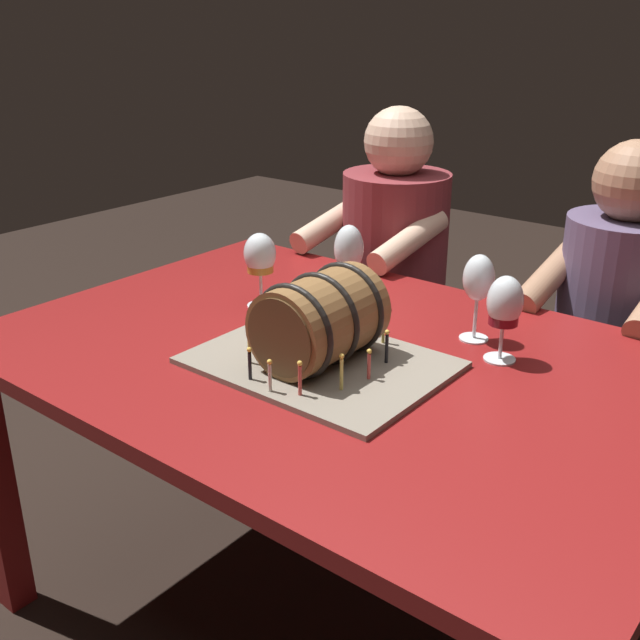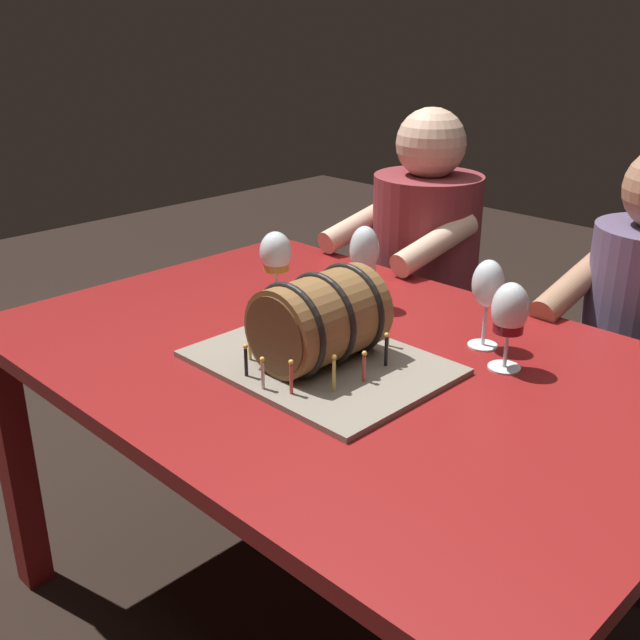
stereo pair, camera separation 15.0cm
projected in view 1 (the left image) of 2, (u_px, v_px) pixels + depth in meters
ground_plane at (334, 621)px, 1.89m from camera, size 8.00×8.00×0.00m
dining_table at (337, 391)px, 1.64m from camera, size 1.50×1.03×0.74m
barrel_cake at (320, 327)px, 1.51m from camera, size 0.50×0.37×0.20m
wine_glass_white at (349, 253)px, 1.81m from camera, size 0.07×0.07×0.20m
wine_glass_empty at (478, 280)px, 1.61m from camera, size 0.07×0.07×0.20m
wine_glass_amber at (260, 257)px, 1.81m from camera, size 0.08×0.08×0.19m
wine_glass_red at (505, 306)px, 1.52m from camera, size 0.07×0.07×0.18m
person_seated_left at (392, 308)px, 2.42m from camera, size 0.38×0.47×1.17m
person_seated_right at (604, 376)px, 2.03m from camera, size 0.34×0.45×1.14m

